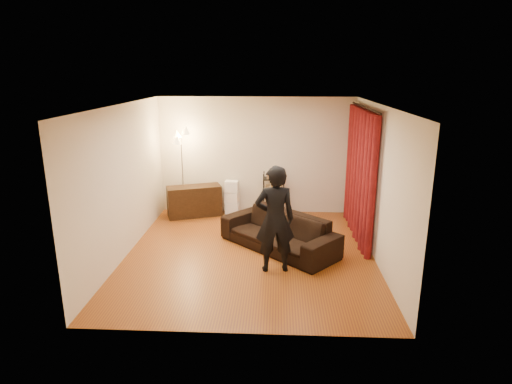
# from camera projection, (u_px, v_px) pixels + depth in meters

# --- Properties ---
(floor) EXTENTS (5.00, 5.00, 0.00)m
(floor) POSITION_uv_depth(u_px,v_px,m) (250.00, 254.00, 7.90)
(floor) COLOR #8F4E12
(floor) RESTS_ON ground
(ceiling) EXTENTS (5.00, 5.00, 0.00)m
(ceiling) POSITION_uv_depth(u_px,v_px,m) (249.00, 105.00, 7.16)
(ceiling) COLOR white
(ceiling) RESTS_ON ground
(wall_back) EXTENTS (5.00, 0.00, 5.00)m
(wall_back) POSITION_uv_depth(u_px,v_px,m) (256.00, 156.00, 9.93)
(wall_back) COLOR beige
(wall_back) RESTS_ON ground
(wall_front) EXTENTS (5.00, 0.00, 5.00)m
(wall_front) POSITION_uv_depth(u_px,v_px,m) (236.00, 235.00, 5.13)
(wall_front) COLOR beige
(wall_front) RESTS_ON ground
(wall_left) EXTENTS (0.00, 5.00, 5.00)m
(wall_left) POSITION_uv_depth(u_px,v_px,m) (124.00, 181.00, 7.64)
(wall_left) COLOR beige
(wall_left) RESTS_ON ground
(wall_right) EXTENTS (0.00, 5.00, 5.00)m
(wall_right) POSITION_uv_depth(u_px,v_px,m) (379.00, 185.00, 7.42)
(wall_right) COLOR beige
(wall_right) RESTS_ON ground
(curtain_rod) EXTENTS (0.04, 2.65, 0.04)m
(curtain_rod) POSITION_uv_depth(u_px,v_px,m) (365.00, 107.00, 8.17)
(curtain_rod) COLOR black
(curtain_rod) RESTS_ON wall_right
(curtain) EXTENTS (0.22, 2.65, 2.55)m
(curtain) POSITION_uv_depth(u_px,v_px,m) (360.00, 174.00, 8.53)
(curtain) COLOR maroon
(curtain) RESTS_ON ground
(sofa) EXTENTS (2.33, 2.25, 0.68)m
(sofa) POSITION_uv_depth(u_px,v_px,m) (279.00, 232.00, 8.03)
(sofa) COLOR black
(sofa) RESTS_ON ground
(person) EXTENTS (0.72, 0.53, 1.81)m
(person) POSITION_uv_depth(u_px,v_px,m) (275.00, 219.00, 7.01)
(person) COLOR black
(person) RESTS_ON ground
(media_cabinet) EXTENTS (1.30, 0.84, 0.71)m
(media_cabinet) POSITION_uv_depth(u_px,v_px,m) (194.00, 201.00, 9.88)
(media_cabinet) COLOR black
(media_cabinet) RESTS_ON ground
(storage_boxes) EXTENTS (0.34, 0.29, 0.79)m
(storage_boxes) POSITION_uv_depth(u_px,v_px,m) (232.00, 197.00, 10.04)
(storage_boxes) COLOR white
(storage_boxes) RESTS_ON ground
(wire_shelf) EXTENTS (0.52, 0.41, 1.02)m
(wire_shelf) POSITION_uv_depth(u_px,v_px,m) (274.00, 194.00, 9.88)
(wire_shelf) COLOR black
(wire_shelf) RESTS_ON ground
(floor_lamp) EXTENTS (0.37, 0.37, 2.01)m
(floor_lamp) POSITION_uv_depth(u_px,v_px,m) (183.00, 174.00, 9.68)
(floor_lamp) COLOR silver
(floor_lamp) RESTS_ON ground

